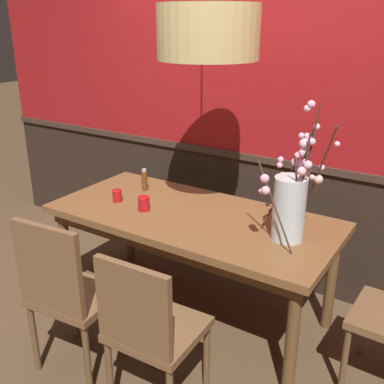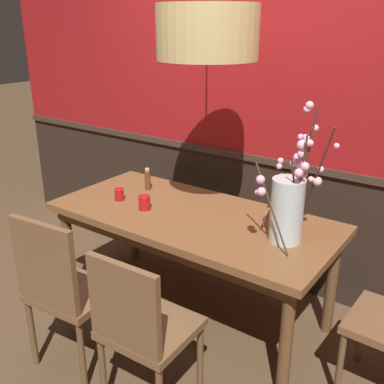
{
  "view_description": "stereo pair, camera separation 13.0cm",
  "coord_description": "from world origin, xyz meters",
  "views": [
    {
      "loc": [
        1.47,
        -2.29,
        1.95
      ],
      "look_at": [
        0.0,
        0.0,
        0.91
      ],
      "focal_mm": 42.43,
      "sensor_mm": 36.0,
      "label": 1
    },
    {
      "loc": [
        1.58,
        -2.22,
        1.95
      ],
      "look_at": [
        0.0,
        0.0,
        0.91
      ],
      "focal_mm": 42.43,
      "sensor_mm": 36.0,
      "label": 2
    }
  ],
  "objects": [
    {
      "name": "candle_holder_nearer_center",
      "position": [
        -0.56,
        -0.1,
        0.8
      ],
      "size": [
        0.07,
        0.07,
        0.09
      ],
      "color": "red",
      "rests_on": "dining_table"
    },
    {
      "name": "chair_far_side_right",
      "position": [
        0.32,
        0.84,
        0.54
      ],
      "size": [
        0.42,
        0.46,
        0.96
      ],
      "color": "brown",
      "rests_on": "ground"
    },
    {
      "name": "dining_table",
      "position": [
        0.0,
        0.0,
        0.67
      ],
      "size": [
        1.89,
        0.88,
        0.76
      ],
      "color": "brown",
      "rests_on": "ground"
    },
    {
      "name": "pendant_lamp",
      "position": [
        0.12,
        -0.02,
        1.88
      ],
      "size": [
        0.57,
        0.57,
        1.16
      ],
      "color": "tan"
    },
    {
      "name": "chair_far_side_left",
      "position": [
        -0.33,
        0.83,
        0.51
      ],
      "size": [
        0.47,
        0.45,
        0.89
      ],
      "color": "brown",
      "rests_on": "ground"
    },
    {
      "name": "ground_plane",
      "position": [
        0.0,
        0.0,
        0.0
      ],
      "size": [
        24.0,
        24.0,
        0.0
      ],
      "primitive_type": "plane",
      "color": "brown"
    },
    {
      "name": "back_wall",
      "position": [
        0.0,
        0.76,
        1.44
      ],
      "size": [
        5.11,
        0.14,
        2.89
      ],
      "color": "#2D2119",
      "rests_on": "ground"
    },
    {
      "name": "chair_near_side_left",
      "position": [
        -0.27,
        -0.87,
        0.55
      ],
      "size": [
        0.48,
        0.44,
        0.98
      ],
      "color": "brown",
      "rests_on": "ground"
    },
    {
      "name": "candle_holder_nearer_edge",
      "position": [
        -0.3,
        -0.12,
        0.8
      ],
      "size": [
        0.08,
        0.08,
        0.1
      ],
      "color": "red",
      "rests_on": "dining_table"
    },
    {
      "name": "vase_with_blossoms",
      "position": [
        0.66,
        0.01,
        0.96
      ],
      "size": [
        0.4,
        0.48,
        0.79
      ],
      "color": "silver",
      "rests_on": "dining_table"
    },
    {
      "name": "chair_near_side_right",
      "position": [
        0.29,
        -0.84,
        0.52
      ],
      "size": [
        0.45,
        0.44,
        0.93
      ],
      "color": "brown",
      "rests_on": "ground"
    },
    {
      "name": "condiment_bottle",
      "position": [
        -0.53,
        0.18,
        0.84
      ],
      "size": [
        0.04,
        0.04,
        0.17
      ],
      "color": "brown",
      "rests_on": "dining_table"
    }
  ]
}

